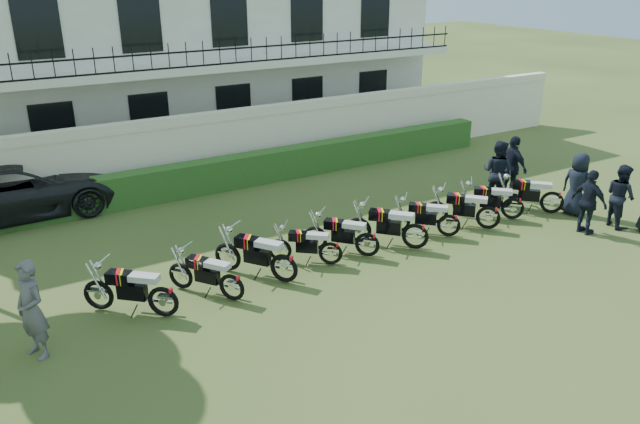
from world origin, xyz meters
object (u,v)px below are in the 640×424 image
object	(u,v)px
motorcycle_6	(449,220)
motorcycle_9	(553,197)
officer_4	(497,172)
motorcycle_2	(284,261)
motorcycle_7	(489,212)
officer_2	(589,202)
motorcycle_1	(232,281)
inspector	(31,310)
motorcycle_0	(163,294)
officer_5	(512,167)
motorcycle_3	(331,248)
motorcycle_5	(416,230)
suv	(16,190)
motorcycle_4	(367,239)
officer_1	(620,196)
officer_3	(577,184)
motorcycle_8	(513,203)

from	to	relation	value
motorcycle_6	motorcycle_9	bearing A→B (deg)	-50.70
officer_4	motorcycle_2	bearing A→B (deg)	79.88
motorcycle_7	officer_2	xyz separation A→B (m)	(2.05, -1.48, 0.36)
motorcycle_1	inspector	distance (m)	3.82
motorcycle_0	officer_5	xyz separation A→B (m)	(11.20, 1.44, 0.43)
motorcycle_1	motorcycle_3	xyz separation A→B (m)	(2.66, 0.38, -0.03)
motorcycle_5	motorcycle_6	size ratio (longest dim) A/B	1.12
motorcycle_3	suv	xyz separation A→B (m)	(-5.90, 7.09, 0.34)
motorcycle_1	motorcycle_7	size ratio (longest dim) A/B	1.03
motorcycle_4	officer_1	size ratio (longest dim) A/B	0.87
officer_2	officer_4	bearing A→B (deg)	6.53
motorcycle_2	officer_4	bearing A→B (deg)	-25.95
motorcycle_1	officer_3	world-z (taller)	officer_3
motorcycle_7	officer_5	distance (m)	2.87
motorcycle_2	officer_4	distance (m)	7.86
motorcycle_2	motorcycle_4	distance (m)	2.34
motorcycle_2	motorcycle_4	size ratio (longest dim) A/B	1.19
officer_3	officer_4	bearing A→B (deg)	23.69
motorcycle_0	motorcycle_1	bearing A→B (deg)	-52.18
motorcycle_0	motorcycle_5	bearing A→B (deg)	-48.68
motorcycle_6	officer_2	xyz separation A→B (m)	(3.27, -1.65, 0.39)
motorcycle_9	officer_4	size ratio (longest dim) A/B	0.80
motorcycle_4	motorcycle_5	world-z (taller)	motorcycle_5
motorcycle_0	motorcycle_1	world-z (taller)	motorcycle_0
motorcycle_3	motorcycle_7	world-z (taller)	motorcycle_7
motorcycle_8	motorcycle_5	bearing A→B (deg)	135.59
motorcycle_5	officer_2	world-z (taller)	officer_2
motorcycle_3	inspector	bearing A→B (deg)	132.82
motorcycle_0	inspector	size ratio (longest dim) A/B	0.85
motorcycle_4	suv	distance (m)	9.95
motorcycle_1	officer_3	xyz separation A→B (m)	(10.29, -0.39, 0.42)
motorcycle_1	officer_2	world-z (taller)	officer_2
officer_5	motorcycle_4	bearing A→B (deg)	104.82
inspector	motorcycle_8	bearing A→B (deg)	66.45
motorcycle_1	motorcycle_5	world-z (taller)	motorcycle_5
motorcycle_6	motorcycle_4	bearing A→B (deg)	131.52
officer_5	motorcycle_3	bearing A→B (deg)	102.60
motorcycle_0	suv	bearing A→B (deg)	55.62
motorcycle_9	suv	world-z (taller)	suv
motorcycle_0	motorcycle_9	xyz separation A→B (m)	(11.18, -0.16, -0.01)
motorcycle_1	motorcycle_7	xyz separation A→B (m)	(7.37, 0.04, 0.03)
motorcycle_1	motorcycle_3	distance (m)	2.69
motorcycle_6	officer_2	size ratio (longest dim) A/B	0.83
motorcycle_0	suv	size ratio (longest dim) A/B	0.28
motorcycle_0	officer_5	world-z (taller)	officer_5
motorcycle_9	officer_1	xyz separation A→B (m)	(0.82, -1.48, 0.35)
suv	officer_1	size ratio (longest dim) A/B	3.29
motorcycle_1	motorcycle_6	distance (m)	6.15
officer_2	motorcycle_1	bearing A→B (deg)	80.60
motorcycle_2	inspector	xyz separation A→B (m)	(-5.10, -0.16, 0.41)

